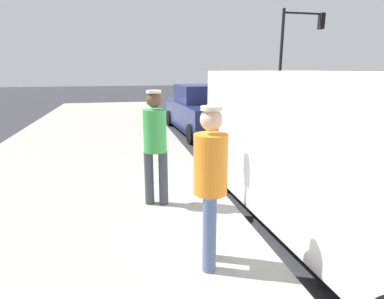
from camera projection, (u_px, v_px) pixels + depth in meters
ground_plane at (279, 197)px, 5.53m from camera, size 80.00×80.00×0.00m
sidewalk_slab at (67, 213)px, 4.77m from camera, size 5.00×32.00×0.15m
parking_meter_near at (212, 140)px, 4.61m from camera, size 0.14×0.18×1.52m
pedestrian_in_green at (155, 141)px, 4.67m from camera, size 0.35×0.34×1.74m
pedestrian_in_orange at (210, 178)px, 3.16m from camera, size 0.34×0.35×1.69m
parked_van at (342, 150)px, 4.11m from camera, size 2.31×5.28×2.15m
parked_sedan_behind at (203, 111)px, 11.13m from camera, size 2.10×4.47×1.65m
traffic_light_corner at (296, 43)px, 16.66m from camera, size 2.48×0.42×5.20m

